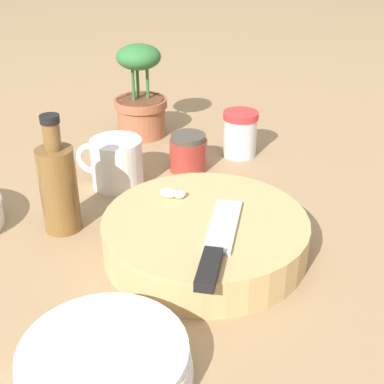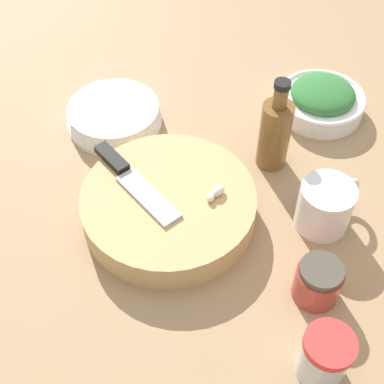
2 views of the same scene
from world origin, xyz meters
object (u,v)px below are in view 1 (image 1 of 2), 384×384
Objects in this scene: spice_jar at (240,133)px; plate_stack at (105,364)px; potted_herb at (141,98)px; cutting_board at (205,235)px; honey_jar at (188,153)px; chef_knife at (218,245)px; coffee_mug at (116,163)px; garlic_cloves at (171,193)px; oil_bottle at (59,186)px.

plate_stack is at bearing -138.81° from spice_jar.
plate_stack is 0.96× the size of potted_herb.
honey_jar is at bearing 64.57° from cutting_board.
cutting_board is 0.07m from chef_knife.
coffee_mug is (-0.24, 0.01, -0.00)m from spice_jar.
honey_jar is 0.19m from potted_herb.
coffee_mug reaches higher than garlic_cloves.
oil_bottle is at bearing -134.21° from potted_herb.
spice_jar reaches higher than cutting_board.
honey_jar reaches higher than chef_knife.
oil_bottle reaches higher than plate_stack.
garlic_cloves is at bearing 47.73° from plate_stack.
oil_bottle is at bearing 133.02° from cutting_board.
garlic_cloves reaches higher than cutting_board.
plate_stack is at bearing -145.89° from cutting_board.
honey_jar is at bearing -4.96° from coffee_mug.
honey_jar is (-0.11, -0.01, -0.01)m from spice_jar.
oil_bottle reaches higher than spice_jar.
potted_herb is (0.25, 0.26, 0.01)m from oil_bottle.
coffee_mug is at bearing 178.52° from spice_jar.
potted_herb reaches higher than garlic_cloves.
honey_jar is (0.11, 0.23, 0.01)m from cutting_board.
chef_knife is 0.94× the size of plate_stack.
chef_knife is 0.49m from potted_herb.
garlic_cloves reaches higher than chef_knife.
potted_herb reaches higher than cutting_board.
chef_knife is at bearing -129.34° from spice_jar.
garlic_cloves is 0.19× the size of potted_herb.
garlic_cloves reaches higher than plate_stack.
oil_bottle reaches higher than honey_jar.
coffee_mug reaches higher than honey_jar.
plate_stack is at bearing -132.27° from garlic_cloves.
plate_stack is 0.30m from oil_bottle.
potted_herb is (0.31, 0.55, 0.06)m from plate_stack.
cutting_board is 0.32m from spice_jar.
plate_stack is (-0.18, -0.37, -0.02)m from coffee_mug.
spice_jar is 1.27× the size of honey_jar.
chef_knife is 1.95× the size of spice_jar.
honey_jar is at bearing -90.30° from potted_herb.
cutting_board is at bearing 34.11° from plate_stack.
oil_bottle is at bearing -163.63° from honey_jar.
coffee_mug reaches higher than cutting_board.
coffee_mug is 0.13m from honey_jar.
cutting_board is 1.50× the size of potted_herb.
garlic_cloves is at bearing 126.76° from chef_knife.
potted_herb reaches higher than oil_bottle.
spice_jar is at bearing -58.32° from potted_herb.
honey_jar is at bearing 52.52° from garlic_cloves.
cutting_board is at bearing -104.80° from potted_herb.
cutting_board is 1.58× the size of oil_bottle.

